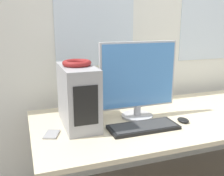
% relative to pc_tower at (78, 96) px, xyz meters
% --- Properties ---
extents(wall_back, '(8.00, 0.07, 2.70)m').
position_rel_pc_tower_xyz_m(wall_back, '(0.80, 0.51, 0.46)').
color(wall_back, silver).
rests_on(wall_back, ground_plane).
extents(desk, '(2.22, 0.87, 0.71)m').
position_rel_pc_tower_xyz_m(desk, '(0.80, -0.06, -0.23)').
color(desk, beige).
rests_on(desk, ground_plane).
extents(pc_tower, '(0.20, 0.42, 0.38)m').
position_rel_pc_tower_xyz_m(pc_tower, '(0.00, 0.00, 0.00)').
color(pc_tower, '#9E9EA3').
rests_on(pc_tower, desk).
extents(headphones, '(0.18, 0.18, 0.03)m').
position_rel_pc_tower_xyz_m(headphones, '(-0.00, 0.00, 0.21)').
color(headphones, maroon).
rests_on(headphones, pc_tower).
extents(monitor_main, '(0.54, 0.22, 0.52)m').
position_rel_pc_tower_xyz_m(monitor_main, '(0.41, -0.01, 0.08)').
color(monitor_main, '#B7B7BC').
rests_on(monitor_main, desk).
extents(keyboard, '(0.43, 0.18, 0.02)m').
position_rel_pc_tower_xyz_m(keyboard, '(0.36, -0.20, -0.18)').
color(keyboard, black).
rests_on(keyboard, desk).
extents(mouse, '(0.07, 0.09, 0.02)m').
position_rel_pc_tower_xyz_m(mouse, '(0.66, -0.19, -0.18)').
color(mouse, black).
rests_on(mouse, desk).
extents(cell_phone, '(0.11, 0.14, 0.01)m').
position_rel_pc_tower_xyz_m(cell_phone, '(-0.19, -0.11, -0.19)').
color(cell_phone, '#99999E').
rests_on(cell_phone, desk).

